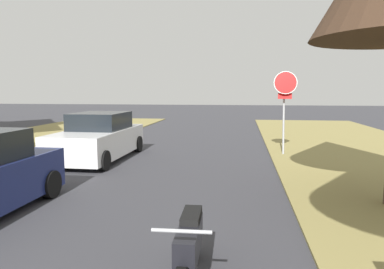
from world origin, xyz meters
TOP-DOWN VIEW (x-y plane):
  - stop_sign_far at (4.07, 14.68)m, footprint 0.81×0.49m
  - parked_sedan_white at (-2.21, 13.09)m, footprint 1.98×4.42m
  - parked_motorcycle at (2.00, 5.62)m, footprint 0.60×2.05m

SIDE VIEW (x-z plane):
  - parked_motorcycle at x=2.00m, z-range 0.00..0.97m
  - parked_sedan_white at x=-2.21m, z-range -0.06..1.51m
  - stop_sign_far at x=4.07m, z-range 0.70..3.65m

